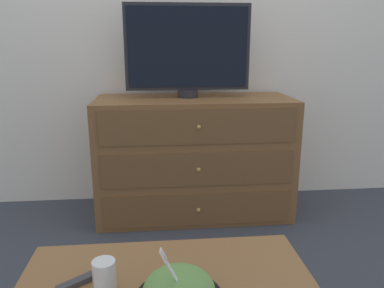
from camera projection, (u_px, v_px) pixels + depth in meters
The scene contains 6 objects.
ground_plane at pixel (181, 195), 2.77m from camera, with size 12.00×12.00×0.00m, color #383D47.
wall_back at pixel (179, 10), 2.46m from camera, with size 12.00×0.05×2.60m.
dresser at pixel (194, 157), 2.41m from camera, with size 1.22×0.52×0.76m.
tv at pixel (188, 49), 2.27m from camera, with size 0.76×0.13×0.56m.
drink_cup at pixel (104, 276), 1.09m from camera, with size 0.07×0.07×0.09m.
remote_control at pixel (81, 281), 1.12m from camera, with size 0.13×0.11×0.02m.
Camera 1 is at (-0.16, -2.57, 1.09)m, focal length 35.00 mm.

